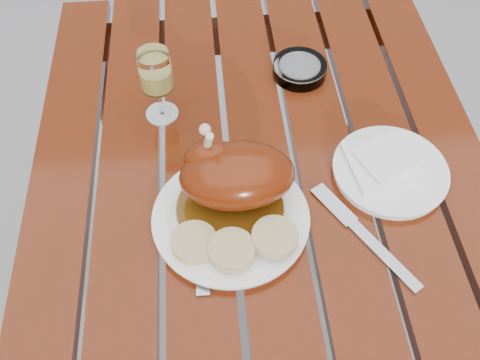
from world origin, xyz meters
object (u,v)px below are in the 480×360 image
wine_glass (158,86)px  dinner_plate (231,219)px  table (260,301)px  side_plate (390,171)px  ashtray (299,69)px

wine_glass → dinner_plate: bearing=-66.2°
table → wine_glass: size_ratio=8.34×
table → dinner_plate: size_ratio=4.75×
side_plate → wine_glass: bearing=155.5°
wine_glass → side_plate: wine_glass is taller
side_plate → ashtray: 0.29m
ashtray → wine_glass: bearing=-162.3°
table → ashtray: 0.51m
wine_glass → side_plate: size_ratio=0.73×
dinner_plate → wine_glass: wine_glass is taller
side_plate → dinner_plate: bearing=-165.4°
side_plate → table: bearing=-167.7°
table → wine_glass: 0.53m
table → wine_glass: (-0.17, 0.23, 0.45)m
dinner_plate → ashtray: ashtray is taller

